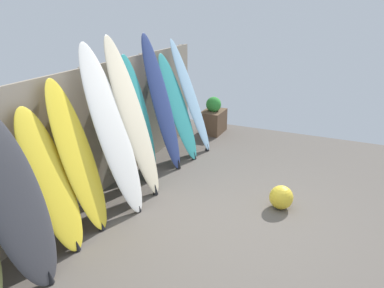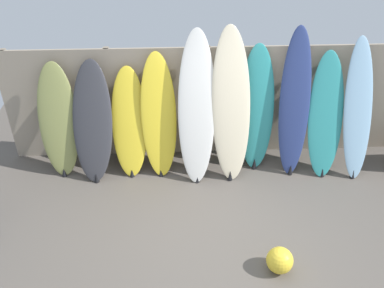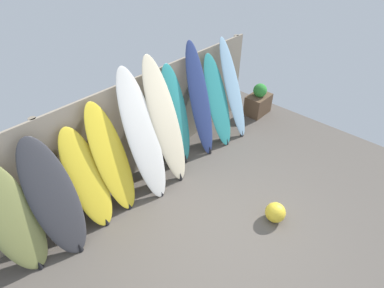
{
  "view_description": "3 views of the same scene",
  "coord_description": "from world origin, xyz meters",
  "px_view_note": "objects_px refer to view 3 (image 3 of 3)",
  "views": [
    {
      "loc": [
        -3.77,
        -1.21,
        2.58
      ],
      "look_at": [
        0.47,
        0.71,
        0.8
      ],
      "focal_mm": 35.0,
      "sensor_mm": 36.0,
      "label": 1
    },
    {
      "loc": [
        -0.48,
        -3.78,
        4.06
      ],
      "look_at": [
        -0.28,
        0.66,
        1.05
      ],
      "focal_mm": 40.0,
      "sensor_mm": 36.0,
      "label": 2
    },
    {
      "loc": [
        -2.39,
        -1.57,
        3.84
      ],
      "look_at": [
        0.38,
        1.0,
        0.9
      ],
      "focal_mm": 28.0,
      "sensor_mm": 36.0,
      "label": 3
    }
  ],
  "objects_px": {
    "surfboard_olive_0": "(12,220)",
    "surfboard_skyblue_9": "(233,90)",
    "surfboard_charcoal_1": "(54,200)",
    "planter_box": "(258,101)",
    "beach_ball": "(275,212)",
    "surfboard_yellow_3": "(112,160)",
    "surfboard_yellow_2": "(88,180)",
    "surfboard_white_4": "(143,138)",
    "surfboard_cream_5": "(166,123)",
    "surfboard_navy_7": "(200,102)",
    "surfboard_teal_8": "(218,102)",
    "surfboard_teal_6": "(176,117)"
  },
  "relations": [
    {
      "from": "planter_box",
      "to": "surfboard_teal_6",
      "type": "bearing_deg",
      "value": 174.7
    },
    {
      "from": "surfboard_cream_5",
      "to": "surfboard_navy_7",
      "type": "relative_size",
      "value": 1.02
    },
    {
      "from": "surfboard_yellow_3",
      "to": "surfboard_cream_5",
      "type": "xyz_separation_m",
      "value": [
        1.04,
        -0.09,
        0.19
      ]
    },
    {
      "from": "surfboard_yellow_3",
      "to": "surfboard_yellow_2",
      "type": "bearing_deg",
      "value": 178.86
    },
    {
      "from": "surfboard_teal_8",
      "to": "surfboard_olive_0",
      "type": "bearing_deg",
      "value": 178.46
    },
    {
      "from": "surfboard_white_4",
      "to": "surfboard_teal_6",
      "type": "distance_m",
      "value": 0.93
    },
    {
      "from": "surfboard_charcoal_1",
      "to": "surfboard_navy_7",
      "type": "distance_m",
      "value": 2.94
    },
    {
      "from": "surfboard_teal_6",
      "to": "planter_box",
      "type": "bearing_deg",
      "value": -5.3
    },
    {
      "from": "surfboard_teal_8",
      "to": "beach_ball",
      "type": "distance_m",
      "value": 2.38
    },
    {
      "from": "surfboard_teal_6",
      "to": "surfboard_navy_7",
      "type": "distance_m",
      "value": 0.55
    },
    {
      "from": "surfboard_cream_5",
      "to": "planter_box",
      "type": "relative_size",
      "value": 2.89
    },
    {
      "from": "surfboard_teal_6",
      "to": "beach_ball",
      "type": "xyz_separation_m",
      "value": [
        -0.04,
        -2.17,
        -0.78
      ]
    },
    {
      "from": "surfboard_yellow_2",
      "to": "surfboard_yellow_3",
      "type": "bearing_deg",
      "value": -1.14
    },
    {
      "from": "surfboard_charcoal_1",
      "to": "surfboard_white_4",
      "type": "xyz_separation_m",
      "value": [
        1.5,
        -0.04,
        0.21
      ]
    },
    {
      "from": "surfboard_charcoal_1",
      "to": "surfboard_teal_6",
      "type": "bearing_deg",
      "value": 3.39
    },
    {
      "from": "surfboard_yellow_2",
      "to": "surfboard_white_4",
      "type": "bearing_deg",
      "value": -6.27
    },
    {
      "from": "surfboard_white_4",
      "to": "surfboard_cream_5",
      "type": "relative_size",
      "value": 0.98
    },
    {
      "from": "surfboard_teal_8",
      "to": "surfboard_navy_7",
      "type": "bearing_deg",
      "value": 173.2
    },
    {
      "from": "surfboard_white_4",
      "to": "beach_ball",
      "type": "relative_size",
      "value": 6.79
    },
    {
      "from": "planter_box",
      "to": "beach_ball",
      "type": "distance_m",
      "value": 3.17
    },
    {
      "from": "surfboard_yellow_3",
      "to": "surfboard_cream_5",
      "type": "height_order",
      "value": "surfboard_cream_5"
    },
    {
      "from": "beach_ball",
      "to": "surfboard_cream_5",
      "type": "bearing_deg",
      "value": 100.51
    },
    {
      "from": "surfboard_navy_7",
      "to": "surfboard_yellow_2",
      "type": "bearing_deg",
      "value": 179.46
    },
    {
      "from": "surfboard_navy_7",
      "to": "surfboard_teal_8",
      "type": "height_order",
      "value": "surfboard_navy_7"
    },
    {
      "from": "surfboard_skyblue_9",
      "to": "planter_box",
      "type": "height_order",
      "value": "surfboard_skyblue_9"
    },
    {
      "from": "surfboard_charcoal_1",
      "to": "beach_ball",
      "type": "xyz_separation_m",
      "value": [
        2.36,
        -2.03,
        -0.7
      ]
    },
    {
      "from": "surfboard_olive_0",
      "to": "surfboard_skyblue_9",
      "type": "bearing_deg",
      "value": -1.71
    },
    {
      "from": "surfboard_cream_5",
      "to": "beach_ball",
      "type": "distance_m",
      "value": 2.24
    },
    {
      "from": "surfboard_charcoal_1",
      "to": "surfboard_navy_7",
      "type": "bearing_deg",
      "value": 0.87
    },
    {
      "from": "surfboard_white_4",
      "to": "surfboard_teal_8",
      "type": "height_order",
      "value": "surfboard_white_4"
    },
    {
      "from": "surfboard_teal_6",
      "to": "surfboard_olive_0",
      "type": "bearing_deg",
      "value": -179.05
    },
    {
      "from": "surfboard_charcoal_1",
      "to": "planter_box",
      "type": "xyz_separation_m",
      "value": [
        4.87,
        -0.09,
        -0.54
      ]
    },
    {
      "from": "surfboard_navy_7",
      "to": "planter_box",
      "type": "bearing_deg",
      "value": -3.87
    },
    {
      "from": "surfboard_teal_6",
      "to": "surfboard_cream_5",
      "type": "bearing_deg",
      "value": -157.29
    },
    {
      "from": "surfboard_olive_0",
      "to": "surfboard_teal_8",
      "type": "relative_size",
      "value": 0.95
    },
    {
      "from": "surfboard_teal_6",
      "to": "surfboard_navy_7",
      "type": "bearing_deg",
      "value": -10.52
    },
    {
      "from": "surfboard_olive_0",
      "to": "surfboard_navy_7",
      "type": "relative_size",
      "value": 0.79
    },
    {
      "from": "surfboard_navy_7",
      "to": "surfboard_charcoal_1",
      "type": "bearing_deg",
      "value": -179.13
    },
    {
      "from": "surfboard_teal_6",
      "to": "planter_box",
      "type": "distance_m",
      "value": 2.55
    },
    {
      "from": "surfboard_teal_6",
      "to": "surfboard_navy_7",
      "type": "height_order",
      "value": "surfboard_navy_7"
    },
    {
      "from": "surfboard_teal_8",
      "to": "beach_ball",
      "type": "relative_size",
      "value": 5.66
    },
    {
      "from": "surfboard_navy_7",
      "to": "surfboard_skyblue_9",
      "type": "distance_m",
      "value": 0.93
    },
    {
      "from": "surfboard_white_4",
      "to": "surfboard_charcoal_1",
      "type": "bearing_deg",
      "value": 178.45
    },
    {
      "from": "surfboard_yellow_2",
      "to": "surfboard_teal_6",
      "type": "relative_size",
      "value": 0.84
    },
    {
      "from": "surfboard_yellow_3",
      "to": "surfboard_white_4",
      "type": "bearing_deg",
      "value": -10.32
    },
    {
      "from": "surfboard_navy_7",
      "to": "surfboard_cream_5",
      "type": "bearing_deg",
      "value": -175.52
    },
    {
      "from": "surfboard_white_4",
      "to": "surfboard_skyblue_9",
      "type": "distance_m",
      "value": 2.35
    },
    {
      "from": "surfboard_yellow_3",
      "to": "surfboard_white_4",
      "type": "height_order",
      "value": "surfboard_white_4"
    },
    {
      "from": "surfboard_navy_7",
      "to": "surfboard_teal_8",
      "type": "xyz_separation_m",
      "value": [
        0.47,
        -0.06,
        -0.18
      ]
    },
    {
      "from": "surfboard_skyblue_9",
      "to": "beach_ball",
      "type": "relative_size",
      "value": 6.29
    }
  ]
}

